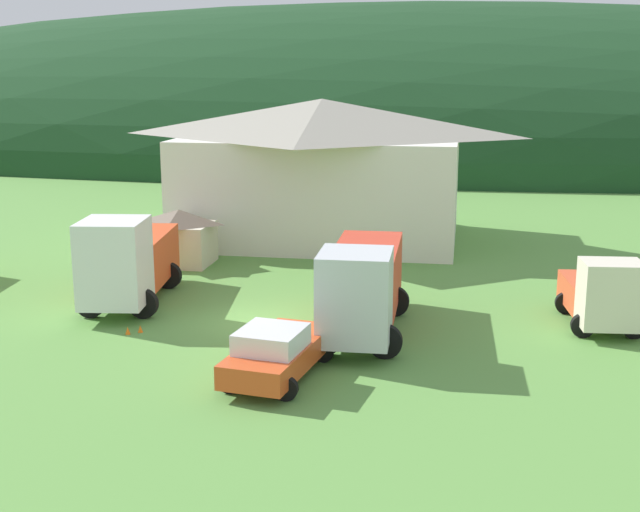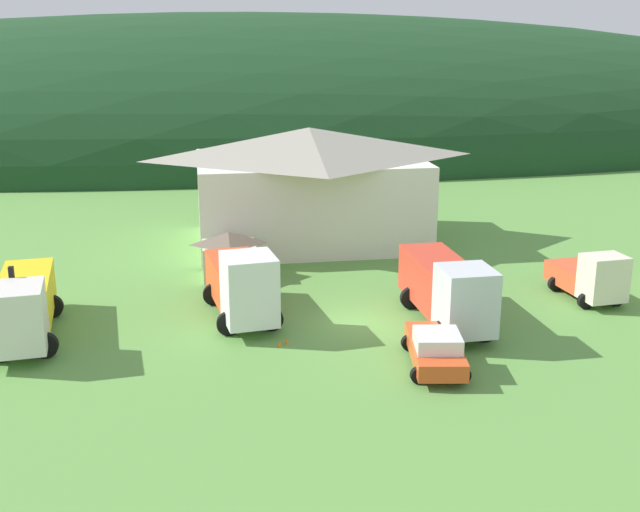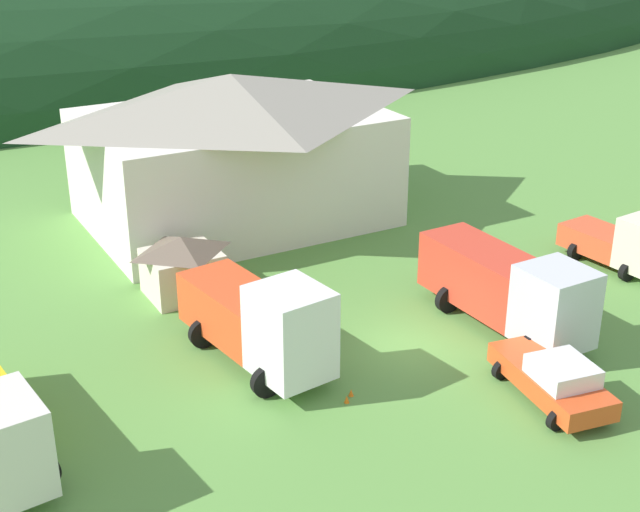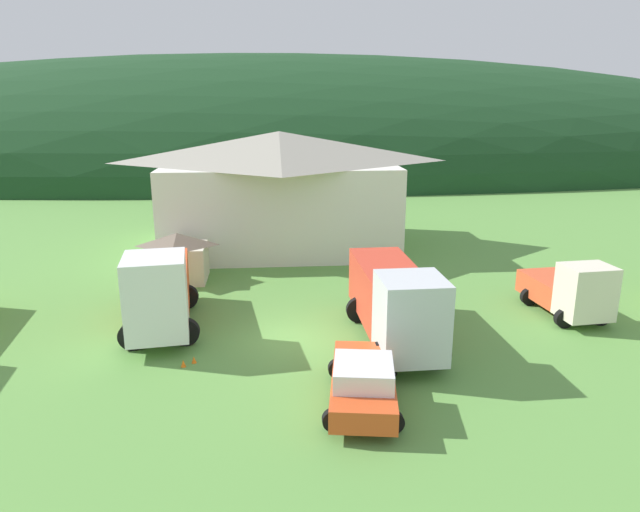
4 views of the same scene
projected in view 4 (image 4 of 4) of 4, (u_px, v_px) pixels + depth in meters
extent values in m
plane|color=#5B9342|center=(291.00, 339.00, 23.02)|extent=(200.00, 200.00, 0.00)
ellipsoid|color=#193D1E|center=(275.00, 165.00, 84.44)|extent=(173.94, 60.00, 31.01)
cube|color=white|center=(280.00, 205.00, 36.95)|extent=(14.13, 10.00, 5.48)
pyramid|color=gray|center=(279.00, 147.00, 35.98)|extent=(15.26, 10.80, 1.92)
cube|color=beige|center=(179.00, 263.00, 30.22)|extent=(2.91, 2.59, 1.92)
pyramid|color=#6B5B4C|center=(177.00, 239.00, 29.88)|extent=(3.15, 2.80, 0.67)
cube|color=white|center=(156.00, 296.00, 21.68)|extent=(2.57, 2.78, 3.11)
cube|color=black|center=(155.00, 280.00, 21.38)|extent=(1.47, 2.15, 0.99)
cube|color=#E04C23|center=(162.00, 283.00, 25.17)|extent=(2.84, 4.82, 1.91)
cylinder|color=black|center=(185.00, 332.00, 22.29)|extent=(1.10, 0.30, 1.10)
cylinder|color=black|center=(133.00, 336.00, 21.88)|extent=(1.10, 0.30, 1.10)
cylinder|color=black|center=(186.00, 297.00, 26.27)|extent=(1.10, 0.30, 1.10)
cylinder|color=black|center=(142.00, 300.00, 25.87)|extent=(1.10, 0.30, 1.10)
cube|color=silver|center=(411.00, 317.00, 19.86)|extent=(2.30, 2.43, 2.88)
cube|color=black|center=(412.00, 301.00, 19.58)|extent=(1.25, 1.93, 0.92)
cube|color=red|center=(386.00, 290.00, 23.66)|extent=(2.37, 5.43, 2.27)
cylinder|color=black|center=(436.00, 354.00, 20.34)|extent=(1.10, 0.30, 1.10)
cylinder|color=black|center=(382.00, 357.00, 20.14)|extent=(1.10, 0.30, 1.10)
cylinder|color=black|center=(403.00, 308.00, 24.84)|extent=(1.10, 0.30, 1.10)
cylinder|color=black|center=(359.00, 310.00, 24.63)|extent=(1.10, 0.30, 1.10)
cube|color=beige|center=(586.00, 292.00, 23.91)|extent=(2.14, 1.78, 2.27)
cube|color=black|center=(588.00, 281.00, 23.70)|extent=(1.19, 1.38, 0.73)
cube|color=#DB512D|center=(553.00, 288.00, 26.30)|extent=(2.27, 3.24, 1.04)
cylinder|color=black|center=(601.00, 316.00, 24.36)|extent=(0.80, 0.30, 0.80)
cylinder|color=black|center=(564.00, 318.00, 24.07)|extent=(0.80, 0.30, 0.80)
cylinder|color=black|center=(562.00, 295.00, 27.02)|extent=(0.80, 0.30, 0.80)
cylinder|color=black|center=(529.00, 297.00, 26.73)|extent=(0.80, 0.30, 0.80)
cube|color=#DA4D21|center=(363.00, 383.00, 17.99)|extent=(2.65, 5.07, 0.70)
cube|color=silver|center=(363.00, 372.00, 17.26)|extent=(2.06, 2.18, 0.62)
cylinder|color=black|center=(393.00, 422.00, 16.45)|extent=(0.68, 0.24, 0.68)
cylinder|color=black|center=(334.00, 420.00, 16.56)|extent=(0.68, 0.24, 0.68)
cylinder|color=black|center=(387.00, 370.00, 19.61)|extent=(0.68, 0.24, 0.68)
cylinder|color=black|center=(338.00, 369.00, 19.71)|extent=(0.68, 0.24, 0.68)
cone|color=orange|center=(184.00, 367.00, 20.60)|extent=(0.36, 0.36, 0.54)
cone|color=orange|center=(194.00, 363.00, 20.91)|extent=(0.36, 0.36, 0.51)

